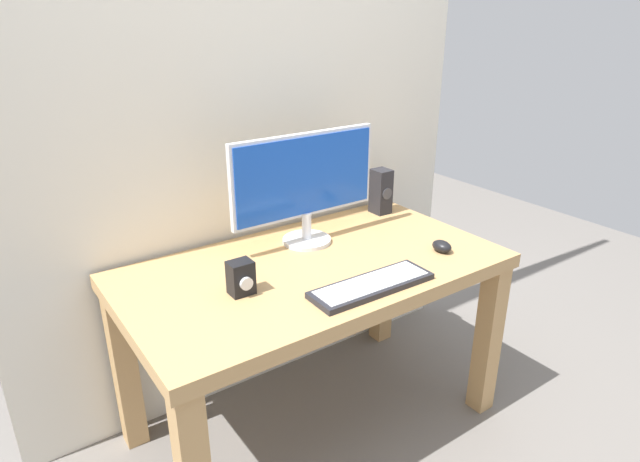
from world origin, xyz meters
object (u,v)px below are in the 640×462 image
object	(u,v)px
speaker_right	(381,191)
audio_controller	(241,278)
monitor	(305,182)
mouse	(442,246)
desk	(314,291)
keyboard_primary	(372,285)

from	to	relation	value
speaker_right	audio_controller	distance (m)	0.90
monitor	mouse	xyz separation A→B (m)	(0.36, -0.37, -0.22)
desk	speaker_right	xyz separation A→B (m)	(0.54, 0.26, 0.21)
monitor	keyboard_primary	bearing A→B (deg)	-94.70
keyboard_primary	speaker_right	bearing A→B (deg)	46.89
speaker_right	mouse	bearing A→B (deg)	-101.11
monitor	speaker_right	bearing A→B (deg)	9.91
desk	speaker_right	distance (m)	0.63
keyboard_primary	speaker_right	world-z (taller)	speaker_right
desk	keyboard_primary	bearing A→B (deg)	-78.80
monitor	audio_controller	size ratio (longest dim) A/B	5.51
desk	keyboard_primary	distance (m)	0.29
speaker_right	audio_controller	bearing A→B (deg)	-160.07
keyboard_primary	monitor	bearing A→B (deg)	85.30
keyboard_primary	mouse	world-z (taller)	mouse
mouse	audio_controller	distance (m)	0.77
audio_controller	desk	bearing A→B (deg)	8.06
desk	mouse	xyz separation A→B (m)	(0.45, -0.19, 0.13)
monitor	speaker_right	xyz separation A→B (m)	(0.45, 0.08, -0.14)
mouse	audio_controller	bearing A→B (deg)	169.68
desk	monitor	bearing A→B (deg)	64.73
monitor	speaker_right	distance (m)	0.48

